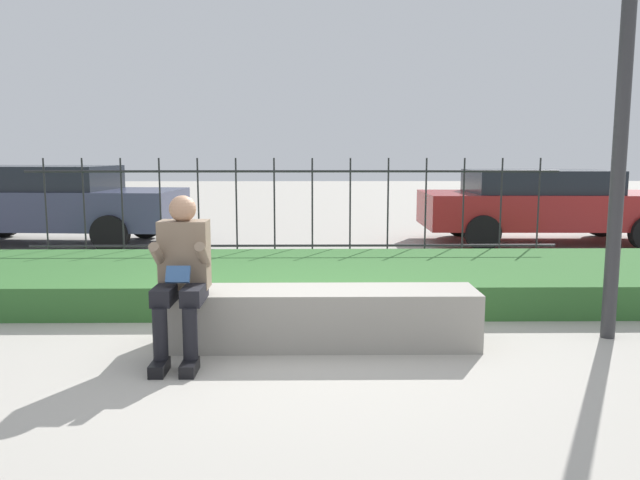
# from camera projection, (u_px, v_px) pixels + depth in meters

# --- Properties ---
(ground_plane) EXTENTS (60.00, 60.00, 0.00)m
(ground_plane) POSITION_uv_depth(u_px,v_px,m) (282.00, 345.00, 5.25)
(ground_plane) COLOR #A8A399
(stone_bench) EXTENTS (2.62, 0.55, 0.48)m
(stone_bench) POSITION_uv_depth(u_px,v_px,m) (319.00, 320.00, 5.22)
(stone_bench) COLOR gray
(stone_bench) RESTS_ON ground_plane
(person_seated_reader) EXTENTS (0.42, 0.73, 1.28)m
(person_seated_reader) POSITION_uv_depth(u_px,v_px,m) (182.00, 270.00, 4.83)
(person_seated_reader) COLOR black
(person_seated_reader) RESTS_ON ground_plane
(grass_berm) EXTENTS (9.39, 2.41, 0.33)m
(grass_berm) POSITION_uv_depth(u_px,v_px,m) (289.00, 280.00, 7.11)
(grass_berm) COLOR #33662D
(grass_berm) RESTS_ON ground_plane
(iron_fence) EXTENTS (7.39, 0.03, 1.53)m
(iron_fence) POSITION_uv_depth(u_px,v_px,m) (293.00, 211.00, 8.68)
(iron_fence) COLOR #232326
(iron_fence) RESTS_ON ground_plane
(car_parked_left) EXTENTS (4.60, 2.16, 1.37)m
(car_parked_left) POSITION_uv_depth(u_px,v_px,m) (49.00, 202.00, 10.92)
(car_parked_left) COLOR #383D56
(car_parked_left) RESTS_ON ground_plane
(car_parked_right) EXTENTS (4.42, 2.02, 1.30)m
(car_parked_right) POSITION_uv_depth(u_px,v_px,m) (545.00, 204.00, 11.07)
(car_parked_right) COLOR maroon
(car_parked_right) RESTS_ON ground_plane
(street_lamp) EXTENTS (0.28, 0.28, 3.78)m
(street_lamp) POSITION_uv_depth(u_px,v_px,m) (625.00, 63.00, 5.14)
(street_lamp) COLOR #2D2D30
(street_lamp) RESTS_ON ground_plane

